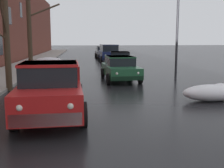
# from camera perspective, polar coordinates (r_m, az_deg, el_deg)

# --- Properties ---
(left_sidewalk_slab) EXTENTS (3.16, 80.00, 0.13)m
(left_sidewalk_slab) POSITION_cam_1_polar(r_m,az_deg,el_deg) (21.45, -19.52, 2.23)
(left_sidewalk_slab) COLOR gray
(left_sidewalk_slab) RESTS_ON ground
(snow_bank_near_corner_left) EXTENTS (2.19, 0.95, 0.66)m
(snow_bank_near_corner_left) POSITION_cam_1_polar(r_m,az_deg,el_deg) (26.91, -12.75, 4.37)
(snow_bank_near_corner_left) COLOR white
(snow_bank_near_corner_left) RESTS_ON ground
(snow_bank_along_left_kerb) EXTENTS (2.36, 1.06, 0.68)m
(snow_bank_along_left_kerb) POSITION_cam_1_polar(r_m,az_deg,el_deg) (12.00, 19.81, -1.61)
(snow_bank_along_left_kerb) COLOR white
(snow_bank_along_left_kerb) RESTS_ON ground
(snow_bank_mid_block_left) EXTENTS (2.53, 1.32, 0.61)m
(snow_bank_mid_block_left) POSITION_cam_1_polar(r_m,az_deg,el_deg) (28.89, -12.45, 4.65)
(snow_bank_mid_block_left) COLOR white
(snow_bank_mid_block_left) RESTS_ON ground
(bare_tree_second_along_sidewalk) EXTENTS (2.48, 3.34, 6.09)m
(bare_tree_second_along_sidewalk) POSITION_cam_1_polar(r_m,az_deg,el_deg) (14.14, -20.50, 10.12)
(bare_tree_second_along_sidewalk) COLOR #423323
(bare_tree_second_along_sidewalk) RESTS_ON ground
(bare_tree_mid_block) EXTENTS (2.10, 1.93, 7.88)m
(bare_tree_mid_block) POSITION_cam_1_polar(r_m,az_deg,el_deg) (19.73, -16.18, 12.68)
(bare_tree_mid_block) COLOR #423323
(bare_tree_mid_block) RESTS_ON ground
(pickup_truck_red_approaching_near_lane) EXTENTS (2.27, 5.35, 1.76)m
(pickup_truck_red_approaching_near_lane) POSITION_cam_1_polar(r_m,az_deg,el_deg) (9.28, -12.03, -0.81)
(pickup_truck_red_approaching_near_lane) COLOR red
(pickup_truck_red_approaching_near_lane) RESTS_ON ground
(sedan_green_parked_kerbside_close) EXTENTS (2.12, 4.38, 1.42)m
(sedan_green_parked_kerbside_close) POSITION_cam_1_polar(r_m,az_deg,el_deg) (16.71, 1.63, 3.30)
(sedan_green_parked_kerbside_close) COLOR #1E5633
(sedan_green_parked_kerbside_close) RESTS_ON ground
(sedan_black_parked_kerbside_mid) EXTENTS (2.11, 4.01, 1.42)m
(sedan_black_parked_kerbside_mid) POSITION_cam_1_polar(r_m,az_deg,el_deg) (22.46, 1.58, 4.79)
(sedan_black_parked_kerbside_mid) COLOR black
(sedan_black_parked_kerbside_mid) RESTS_ON ground
(suv_darkblue_parked_far_down_block) EXTENTS (2.21, 4.75, 1.82)m
(suv_darkblue_parked_far_down_block) POSITION_cam_1_polar(r_m,az_deg,el_deg) (30.22, -0.64, 6.36)
(suv_darkblue_parked_far_down_block) COLOR navy
(suv_darkblue_parked_far_down_block) RESTS_ON ground
(sedan_grey_queued_behind_truck) EXTENTS (1.89, 4.44, 1.42)m
(sedan_grey_queued_behind_truck) POSITION_cam_1_polar(r_m,az_deg,el_deg) (36.04, -1.91, 6.43)
(sedan_grey_queued_behind_truck) COLOR slate
(sedan_grey_queued_behind_truck) RESTS_ON ground
(street_lamp_post) EXTENTS (0.44, 0.24, 6.34)m
(street_lamp_post) POSITION_cam_1_polar(r_m,az_deg,el_deg) (17.53, 13.03, 12.43)
(street_lamp_post) COLOR #28282D
(street_lamp_post) RESTS_ON ground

